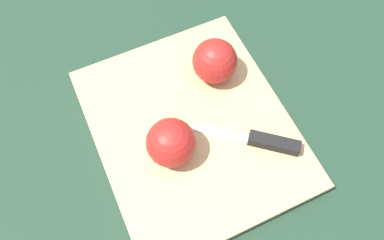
# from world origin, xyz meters

# --- Properties ---
(ground_plane) EXTENTS (4.00, 4.00, 0.00)m
(ground_plane) POSITION_xyz_m (0.00, 0.00, 0.00)
(ground_plane) COLOR #1E3828
(cutting_board) EXTENTS (0.39, 0.34, 0.02)m
(cutting_board) POSITION_xyz_m (0.00, 0.00, 0.01)
(cutting_board) COLOR tan
(cutting_board) RESTS_ON ground_plane
(apple_half_left) EXTENTS (0.07, 0.07, 0.07)m
(apple_half_left) POSITION_xyz_m (-0.06, 0.08, 0.06)
(apple_half_left) COLOR red
(apple_half_left) RESTS_ON cutting_board
(apple_half_right) EXTENTS (0.07, 0.07, 0.07)m
(apple_half_right) POSITION_xyz_m (0.02, -0.05, 0.06)
(apple_half_right) COLOR red
(apple_half_right) RESTS_ON cutting_board
(knife) EXTENTS (0.13, 0.12, 0.02)m
(knife) POSITION_xyz_m (0.09, 0.08, 0.03)
(knife) COLOR silver
(knife) RESTS_ON cutting_board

